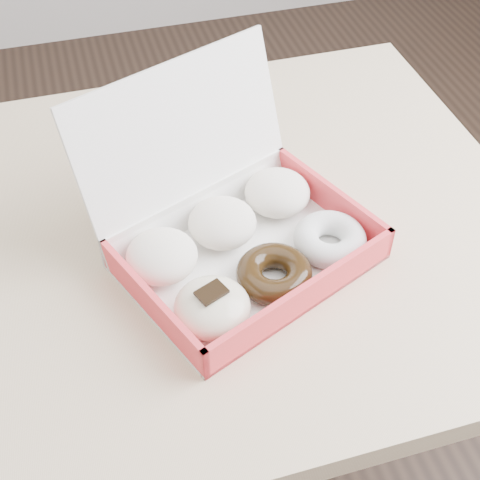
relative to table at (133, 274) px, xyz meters
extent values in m
plane|color=black|center=(0.00, 0.00, -0.67)|extent=(4.00, 4.00, 0.00)
cube|color=tan|center=(0.00, 0.00, 0.06)|extent=(1.20, 0.80, 0.04)
cylinder|color=tan|center=(0.55, 0.35, -0.32)|extent=(0.05, 0.05, 0.71)
cube|color=white|center=(0.15, -0.09, 0.08)|extent=(0.39, 0.34, 0.01)
cube|color=#F13A41|center=(0.20, -0.20, 0.11)|extent=(0.30, 0.13, 0.05)
cube|color=white|center=(0.11, 0.01, 0.11)|extent=(0.30, 0.13, 0.05)
cube|color=#F13A41|center=(0.01, -0.15, 0.11)|extent=(0.10, 0.22, 0.05)
cube|color=#F13A41|center=(0.30, -0.03, 0.11)|extent=(0.10, 0.22, 0.05)
cube|color=white|center=(0.10, 0.03, 0.20)|extent=(0.33, 0.20, 0.23)
ellipsoid|color=silver|center=(0.04, -0.08, 0.11)|extent=(0.13, 0.13, 0.05)
ellipsoid|color=silver|center=(0.13, -0.04, 0.11)|extent=(0.13, 0.13, 0.05)
ellipsoid|color=silver|center=(0.23, 0.00, 0.11)|extent=(0.13, 0.13, 0.05)
ellipsoid|color=beige|center=(0.08, -0.18, 0.11)|extent=(0.13, 0.13, 0.05)
cube|color=black|center=(0.08, -0.18, 0.14)|extent=(0.04, 0.04, 0.00)
torus|color=black|center=(0.17, -0.14, 0.10)|extent=(0.13, 0.13, 0.04)
torus|color=white|center=(0.27, -0.11, 0.10)|extent=(0.13, 0.13, 0.04)
camera|label=1|loc=(-0.03, -0.69, 0.76)|focal=50.00mm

